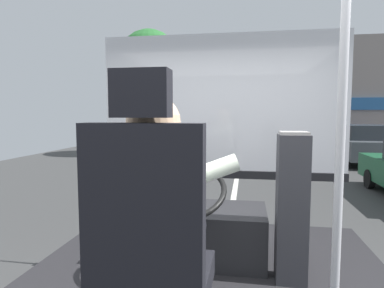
{
  "coord_description": "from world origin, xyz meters",
  "views": [
    {
      "loc": [
        0.26,
        -1.83,
        1.79
      ],
      "look_at": [
        -0.25,
        1.27,
        1.5
      ],
      "focal_mm": 31.17,
      "sensor_mm": 36.0,
      "label": 1
    }
  ],
  "objects_px": {
    "parked_car_blue": "(331,136)",
    "fare_box": "(292,207)",
    "handrail_pole": "(340,147)",
    "parked_car_charcoal": "(362,143)",
    "steering_console": "(195,231)",
    "bus_driver": "(158,206)",
    "driver_seat": "(151,253)"
  },
  "relations": [
    {
      "from": "parked_car_blue",
      "to": "fare_box",
      "type": "bearing_deg",
      "value": -104.24
    },
    {
      "from": "handrail_pole",
      "to": "fare_box",
      "type": "height_order",
      "value": "handrail_pole"
    },
    {
      "from": "fare_box",
      "to": "parked_car_charcoal",
      "type": "relative_size",
      "value": 0.26
    },
    {
      "from": "fare_box",
      "to": "parked_car_blue",
      "type": "bearing_deg",
      "value": 75.76
    },
    {
      "from": "handrail_pole",
      "to": "parked_car_charcoal",
      "type": "height_order",
      "value": "handrail_pole"
    },
    {
      "from": "steering_console",
      "to": "parked_car_blue",
      "type": "distance_m",
      "value": 15.62
    },
    {
      "from": "steering_console",
      "to": "parked_car_blue",
      "type": "height_order",
      "value": "steering_console"
    },
    {
      "from": "parked_car_blue",
      "to": "bus_driver",
      "type": "bearing_deg",
      "value": -105.85
    },
    {
      "from": "fare_box",
      "to": "parked_car_charcoal",
      "type": "height_order",
      "value": "fare_box"
    },
    {
      "from": "steering_console",
      "to": "handrail_pole",
      "type": "height_order",
      "value": "handrail_pole"
    },
    {
      "from": "bus_driver",
      "to": "fare_box",
      "type": "relative_size",
      "value": 0.76
    },
    {
      "from": "driver_seat",
      "to": "handrail_pole",
      "type": "xyz_separation_m",
      "value": [
        0.85,
        0.41,
        0.42
      ]
    },
    {
      "from": "driver_seat",
      "to": "parked_car_charcoal",
      "type": "bearing_deg",
      "value": 68.6
    },
    {
      "from": "parked_car_charcoal",
      "to": "bus_driver",
      "type": "bearing_deg",
      "value": -111.59
    },
    {
      "from": "driver_seat",
      "to": "bus_driver",
      "type": "relative_size",
      "value": 1.68
    },
    {
      "from": "driver_seat",
      "to": "fare_box",
      "type": "relative_size",
      "value": 1.28
    },
    {
      "from": "driver_seat",
      "to": "parked_car_charcoal",
      "type": "xyz_separation_m",
      "value": [
        4.52,
        11.53,
        -0.48
      ]
    },
    {
      "from": "steering_console",
      "to": "handrail_pole",
      "type": "bearing_deg",
      "value": -43.27
    },
    {
      "from": "driver_seat",
      "to": "handrail_pole",
      "type": "distance_m",
      "value": 1.03
    },
    {
      "from": "handrail_pole",
      "to": "parked_car_blue",
      "type": "xyz_separation_m",
      "value": [
        3.71,
        15.74,
        -0.95
      ]
    },
    {
      "from": "driver_seat",
      "to": "steering_console",
      "type": "relative_size",
      "value": 1.18
    },
    {
      "from": "parked_car_charcoal",
      "to": "parked_car_blue",
      "type": "relative_size",
      "value": 0.98
    },
    {
      "from": "fare_box",
      "to": "parked_car_blue",
      "type": "distance_m",
      "value": 15.67
    },
    {
      "from": "handrail_pole",
      "to": "parked_car_blue",
      "type": "relative_size",
      "value": 0.49
    },
    {
      "from": "bus_driver",
      "to": "handrail_pole",
      "type": "bearing_deg",
      "value": 19.12
    },
    {
      "from": "steering_console",
      "to": "handrail_pole",
      "type": "distance_m",
      "value": 1.38
    },
    {
      "from": "driver_seat",
      "to": "parked_car_blue",
      "type": "distance_m",
      "value": 16.78
    },
    {
      "from": "parked_car_blue",
      "to": "parked_car_charcoal",
      "type": "bearing_deg",
      "value": -90.39
    },
    {
      "from": "bus_driver",
      "to": "steering_console",
      "type": "relative_size",
      "value": 0.71
    },
    {
      "from": "fare_box",
      "to": "parked_car_blue",
      "type": "xyz_separation_m",
      "value": [
        3.85,
        15.18,
        -0.49
      ]
    },
    {
      "from": "driver_seat",
      "to": "parked_car_blue",
      "type": "xyz_separation_m",
      "value": [
        4.55,
        16.15,
        -0.53
      ]
    },
    {
      "from": "parked_car_charcoal",
      "to": "parked_car_blue",
      "type": "distance_m",
      "value": 4.61
    }
  ]
}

